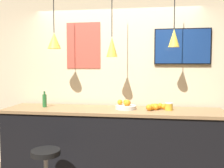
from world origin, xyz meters
name	(u,v)px	position (x,y,z in m)	size (l,w,h in m)	color
back_wall	(116,78)	(0.00, 1.20, 1.45)	(8.00, 0.06, 2.90)	beige
service_counter	(112,145)	(0.00, 0.75, 0.52)	(3.03, 0.68, 1.03)	black
fruit_bowl	(126,106)	(0.19, 0.78, 1.08)	(0.29, 0.29, 0.13)	beige
orange_pile	(155,107)	(0.59, 0.78, 1.07)	(0.28, 0.23, 0.09)	orange
juice_bottle	(45,100)	(-1.00, 0.77, 1.13)	(0.06, 0.06, 0.23)	#286B33
spread_jar	(169,106)	(0.77, 0.77, 1.08)	(0.11, 0.11, 0.10)	gold
pendant_lamp_left	(54,40)	(-0.82, 0.74, 1.99)	(0.19, 0.19, 0.93)	black
pendant_lamp_middle	(112,46)	(0.00, 0.74, 1.90)	(0.15, 0.15, 1.05)	black
pendant_lamp_right	(174,37)	(0.82, 0.74, 2.01)	(0.14, 0.14, 0.92)	black
mounted_tv	(182,46)	(0.98, 1.15, 1.92)	(0.81, 0.04, 0.52)	black
wall_poster	(83,46)	(-0.51, 1.16, 1.95)	(0.53, 0.01, 0.71)	#C64C3D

